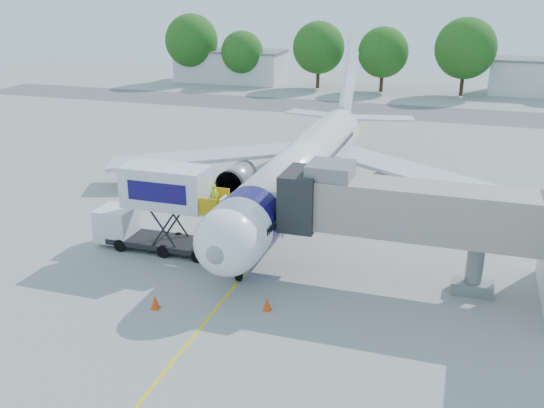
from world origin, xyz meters
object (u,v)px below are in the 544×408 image
(aircraft, at_px, (303,166))
(catering_hiloader, at_px, (158,208))
(jet_bridge, at_px, (393,209))
(ground_tug, at_px, (211,323))

(aircraft, distance_m, catering_hiloader, 12.77)
(jet_bridge, bearing_deg, catering_hiloader, -179.99)
(aircraft, bearing_deg, ground_tug, -87.77)
(aircraft, relative_size, ground_tug, 11.51)
(ground_tug, bearing_deg, aircraft, 84.98)
(aircraft, bearing_deg, catering_hiloader, -119.42)
(jet_bridge, xyz_separation_m, catering_hiloader, (-14.27, -0.00, -1.59))
(ground_tug, bearing_deg, jet_bridge, 41.36)
(catering_hiloader, bearing_deg, aircraft, 60.58)
(aircraft, height_order, ground_tug, aircraft)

